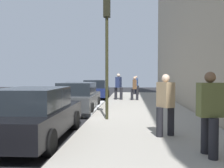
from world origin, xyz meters
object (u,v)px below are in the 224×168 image
at_px(parked_car_charcoal, 78,97).
at_px(pedestrian_brown_coat, 135,88).
at_px(traffic_light_pole, 107,39).
at_px(pedestrian_tan_coat, 165,103).
at_px(pedestrian_navy_coat, 118,86).
at_px(pedestrian_olive_coat, 210,111).
at_px(pedestrian_blue_coat, 136,85).
at_px(parked_car_black, 35,114).
at_px(parked_car_navy, 96,89).
at_px(rolling_suitcase, 135,91).

height_order(parked_car_charcoal, pedestrian_brown_coat, pedestrian_brown_coat).
relative_size(parked_car_charcoal, traffic_light_pole, 1.04).
xyz_separation_m(parked_car_charcoal, pedestrian_tan_coat, (-5.48, -3.64, 0.32)).
bearing_deg(pedestrian_navy_coat, traffic_light_pole, 179.44).
xyz_separation_m(pedestrian_brown_coat, traffic_light_pole, (-7.79, 1.22, 2.26)).
distance_m(parked_car_charcoal, pedestrian_olive_coat, 8.40).
relative_size(pedestrian_navy_coat, traffic_light_pole, 0.40).
bearing_deg(pedestrian_tan_coat, pedestrian_blue_coat, 1.67).
xyz_separation_m(parked_car_black, parked_car_navy, (12.74, -0.01, -0.00)).
bearing_deg(parked_car_navy, pedestrian_blue_coat, -45.54).
bearing_deg(parked_car_charcoal, pedestrian_brown_coat, -31.08).
relative_size(pedestrian_brown_coat, pedestrian_olive_coat, 0.92).
bearing_deg(pedestrian_olive_coat, pedestrian_brown_coat, 6.42).
bearing_deg(parked_car_navy, pedestrian_olive_coat, -162.95).
bearing_deg(pedestrian_brown_coat, pedestrian_olive_coat, -173.58).
distance_m(pedestrian_blue_coat, pedestrian_navy_coat, 5.30).
height_order(parked_car_charcoal, rolling_suitcase, parked_car_charcoal).
distance_m(parked_car_black, pedestrian_brown_coat, 10.99).
relative_size(parked_car_charcoal, pedestrian_tan_coat, 2.77).
height_order(parked_car_black, pedestrian_blue_coat, pedestrian_blue_coat).
bearing_deg(pedestrian_tan_coat, rolling_suitcase, 1.90).
relative_size(pedestrian_olive_coat, rolling_suitcase, 1.98).
height_order(parked_car_charcoal, pedestrian_tan_coat, pedestrian_tan_coat).
distance_m(parked_car_black, pedestrian_navy_coat, 10.96).
bearing_deg(parked_car_black, rolling_suitcase, -10.97).
bearing_deg(pedestrian_blue_coat, pedestrian_olive_coat, -176.26).
distance_m(parked_car_charcoal, parked_car_navy, 7.09).
relative_size(pedestrian_brown_coat, pedestrian_tan_coat, 0.94).
distance_m(parked_car_charcoal, pedestrian_brown_coat, 5.75).
distance_m(parked_car_charcoal, pedestrian_blue_coat, 10.75).
distance_m(pedestrian_blue_coat, traffic_light_pole, 13.40).
height_order(parked_car_navy, pedestrian_brown_coat, pedestrian_brown_coat).
xyz_separation_m(parked_car_charcoal, pedestrian_olive_coat, (-7.20, -4.33, 0.34)).
xyz_separation_m(pedestrian_brown_coat, pedestrian_navy_coat, (0.23, 1.14, 0.11)).
distance_m(pedestrian_tan_coat, traffic_light_pole, 3.91).
relative_size(pedestrian_olive_coat, traffic_light_pole, 0.38).
bearing_deg(pedestrian_brown_coat, rolling_suitcase, -1.45).
bearing_deg(traffic_light_pole, pedestrian_brown_coat, -8.89).
distance_m(parked_car_black, pedestrian_tan_coat, 3.72).
bearing_deg(pedestrian_tan_coat, parked_car_charcoal, 33.63).
bearing_deg(pedestrian_tan_coat, pedestrian_brown_coat, 3.75).
relative_size(pedestrian_blue_coat, rolling_suitcase, 1.87).
relative_size(parked_car_black, pedestrian_navy_coat, 2.53).
height_order(parked_car_navy, pedestrian_navy_coat, pedestrian_navy_coat).
height_order(pedestrian_blue_coat, pedestrian_tan_coat, pedestrian_tan_coat).
xyz_separation_m(pedestrian_navy_coat, pedestrian_tan_coat, (-10.62, -1.82, -0.06)).
distance_m(pedestrian_olive_coat, pedestrian_tan_coat, 1.85).
height_order(pedestrian_brown_coat, traffic_light_pole, traffic_light_pole).
distance_m(parked_car_navy, pedestrian_olive_coat, 14.94).
bearing_deg(pedestrian_blue_coat, parked_car_black, 168.47).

